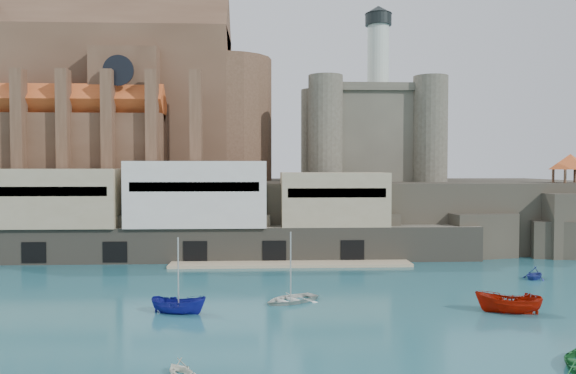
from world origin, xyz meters
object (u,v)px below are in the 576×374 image
at_px(castle_keep, 369,130).
at_px(boat_2, 179,313).
at_px(church, 124,106).
at_px(pavilion, 570,164).

distance_m(castle_keep, boat_2, 54.87).
bearing_deg(castle_keep, church, 178.89).
relative_size(church, castle_keep, 1.60).
bearing_deg(boat_2, pavilion, -46.28).
distance_m(pavilion, boat_2, 60.34).
xyz_separation_m(castle_keep, pavilion, (25.92, -15.08, -5.59)).
distance_m(church, boat_2, 53.60).
bearing_deg(castle_keep, boat_2, -118.42).
height_order(castle_keep, pavilion, castle_keep).
relative_size(church, boat_2, 9.75).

